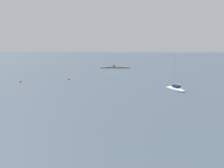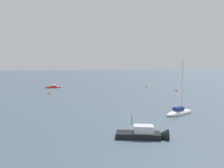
# 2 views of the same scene
# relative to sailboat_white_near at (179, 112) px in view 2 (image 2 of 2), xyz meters

# --- Properties ---
(sailboat_white_near) EXTENTS (4.37, 6.48, 9.38)m
(sailboat_white_near) POSITION_rel_sailboat_white_near_xyz_m (0.00, 0.00, 0.00)
(sailboat_white_near) COLOR silver
(sailboat_white_near) RESTS_ON ground_plane
(sailboat_red_mid) EXTENTS (3.04, 5.84, 7.13)m
(sailboat_red_mid) POSITION_rel_sailboat_white_near_xyz_m (45.63, 22.75, -0.04)
(sailboat_red_mid) COLOR red
(sailboat_red_mid) RESTS_ON ground_plane
(motorboat_black_near) EXTENTS (3.42, 6.11, 3.28)m
(motorboat_black_near) POSITION_rel_sailboat_white_near_xyz_m (-9.99, 9.48, 0.03)
(motorboat_black_near) COLOR black
(motorboat_black_near) RESTS_ON ground_plane
(mooring_buoy_near) EXTENTS (0.63, 0.63, 0.63)m
(mooring_buoy_near) POSITION_rel_sailboat_white_near_xyz_m (28.89, -14.75, -0.21)
(mooring_buoy_near) COLOR red
(mooring_buoy_near) RESTS_ON ground_plane
(mooring_buoy_mid) EXTENTS (0.69, 0.69, 0.69)m
(mooring_buoy_mid) POSITION_rel_sailboat_white_near_xyz_m (41.91, -9.96, -0.20)
(mooring_buoy_mid) COLOR #EA5914
(mooring_buoy_mid) RESTS_ON ground_plane
(mooring_buoy_far) EXTENTS (0.62, 0.62, 0.62)m
(mooring_buoy_far) POSITION_rel_sailboat_white_near_xyz_m (30.11, 23.13, -0.21)
(mooring_buoy_far) COLOR #EA5914
(mooring_buoy_far) RESTS_ON ground_plane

